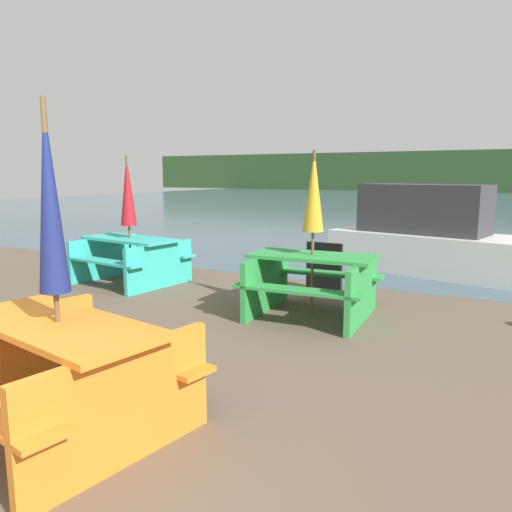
{
  "coord_description": "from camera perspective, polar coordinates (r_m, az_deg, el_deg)",
  "views": [
    {
      "loc": [
        2.69,
        -0.71,
        1.77
      ],
      "look_at": [
        -0.02,
        4.17,
        0.85
      ],
      "focal_mm": 35.0,
      "sensor_mm": 36.0,
      "label": 1
    }
  ],
  "objects": [
    {
      "name": "umbrella_navy",
      "position": [
        3.52,
        -22.51,
        5.82
      ],
      "size": [
        0.2,
        0.2,
        2.26
      ],
      "color": "brown",
      "rests_on": "ground_plane"
    },
    {
      "name": "umbrella_crimson",
      "position": [
        8.31,
        -14.45,
        7.11
      ],
      "size": [
        0.26,
        0.26,
        2.06
      ],
      "color": "brown",
      "rests_on": "ground_plane"
    },
    {
      "name": "picnic_table_green",
      "position": [
        6.28,
        6.42,
        -2.72
      ],
      "size": [
        1.63,
        1.49,
        0.78
      ],
      "rotation": [
        0.0,
        0.0,
        0.07
      ],
      "color": "green",
      "rests_on": "ground_plane"
    },
    {
      "name": "picnic_table_teal",
      "position": [
        8.41,
        -14.16,
        0.04
      ],
      "size": [
        1.77,
        1.55,
        0.75
      ],
      "rotation": [
        0.0,
        0.0,
        -0.11
      ],
      "color": "#33B7A8",
      "rests_on": "ground_plane"
    },
    {
      "name": "umbrella_gold",
      "position": [
        6.14,
        6.6,
        7.19
      ],
      "size": [
        0.26,
        0.26,
        2.06
      ],
      "color": "brown",
      "rests_on": "ground_plane"
    },
    {
      "name": "signboard",
      "position": [
        7.61,
        7.78,
        -1.29
      ],
      "size": [
        0.55,
        0.08,
        0.75
      ],
      "color": "black",
      "rests_on": "ground_plane"
    },
    {
      "name": "picnic_table_orange",
      "position": [
        3.75,
        -21.41,
        -11.66
      ],
      "size": [
        1.83,
        1.62,
        0.79
      ],
      "rotation": [
        0.0,
        0.0,
        -0.16
      ],
      "color": "orange",
      "rests_on": "ground_plane"
    },
    {
      "name": "far_treeline",
      "position": [
        52.65,
        26.42,
        8.67
      ],
      "size": [
        80.0,
        1.6,
        4.0
      ],
      "color": "#284723",
      "rests_on": "water"
    },
    {
      "name": "boat",
      "position": [
        9.38,
        22.12,
        1.35
      ],
      "size": [
        5.14,
        2.28,
        1.59
      ],
      "rotation": [
        0.0,
        0.0,
        -0.19
      ],
      "color": "silver",
      "rests_on": "water"
    },
    {
      "name": "water",
      "position": [
        32.74,
        24.38,
        5.45
      ],
      "size": [
        60.0,
        50.0,
        0.0
      ],
      "color": "#425B6B",
      "rests_on": "ground_plane"
    }
  ]
}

